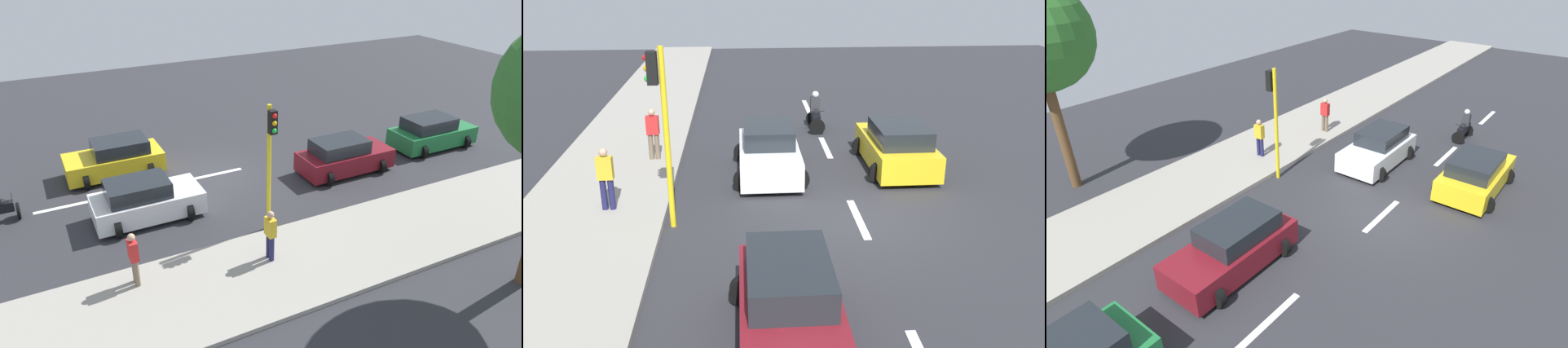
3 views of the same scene
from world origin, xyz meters
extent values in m
cube|color=#2D2D33|center=(0.00, 0.00, -0.05)|extent=(40.00, 60.00, 0.10)
cube|color=#9E998E|center=(7.00, 0.00, 0.07)|extent=(4.00, 60.00, 0.15)
cube|color=white|center=(0.00, -12.00, 0.01)|extent=(0.20, 2.40, 0.01)
cube|color=white|center=(0.00, -6.00, 0.01)|extent=(0.20, 2.40, 0.01)
cube|color=white|center=(0.00, 0.00, 0.01)|extent=(0.20, 2.40, 0.01)
cube|color=white|center=(0.00, 6.00, 0.01)|extent=(0.20, 2.40, 0.01)
cylinder|color=black|center=(2.64, 9.05, 0.32)|extent=(0.64, 0.22, 0.64)
cube|color=white|center=(2.14, -3.44, 0.56)|extent=(1.80, 3.84, 0.80)
cube|color=#1E2328|center=(2.14, -3.75, 1.24)|extent=(1.51, 2.15, 0.56)
cylinder|color=black|center=(1.35, -2.17, 0.32)|extent=(0.64, 0.22, 0.64)
cylinder|color=black|center=(2.93, -2.17, 0.32)|extent=(0.64, 0.22, 0.64)
cylinder|color=black|center=(1.35, -4.70, 0.32)|extent=(0.64, 0.22, 0.64)
cylinder|color=black|center=(2.93, -4.70, 0.32)|extent=(0.64, 0.22, 0.64)
cube|color=maroon|center=(2.21, 5.06, 0.56)|extent=(1.72, 4.02, 0.80)
cube|color=#1E2328|center=(2.21, 4.74, 1.24)|extent=(1.45, 2.25, 0.56)
cylinder|color=black|center=(1.46, 6.39, 0.32)|extent=(0.64, 0.22, 0.64)
cylinder|color=black|center=(2.96, 6.39, 0.32)|extent=(0.64, 0.22, 0.64)
cylinder|color=black|center=(1.46, 3.74, 0.32)|extent=(0.64, 0.22, 0.64)
cylinder|color=black|center=(2.96, 3.74, 0.32)|extent=(0.64, 0.22, 0.64)
cube|color=yellow|center=(-1.94, -3.79, 0.56)|extent=(1.87, 3.95, 0.80)
cube|color=#1E2328|center=(-1.94, -3.47, 1.24)|extent=(1.57, 2.21, 0.56)
cylinder|color=black|center=(-1.12, -5.09, 0.32)|extent=(0.64, 0.22, 0.64)
cylinder|color=black|center=(-2.76, -5.09, 0.32)|extent=(0.64, 0.22, 0.64)
cylinder|color=black|center=(-1.12, -2.48, 0.32)|extent=(0.64, 0.22, 0.64)
cylinder|color=black|center=(-2.76, -2.48, 0.32)|extent=(0.64, 0.22, 0.64)
cylinder|color=black|center=(0.09, -7.63, 0.30)|extent=(0.60, 0.10, 0.60)
cylinder|color=black|center=(0.09, -8.83, 0.30)|extent=(0.60, 0.10, 0.60)
cube|color=black|center=(0.09, -8.28, 0.55)|extent=(0.28, 1.10, 0.36)
sphere|color=black|center=(0.09, -8.08, 0.73)|extent=(0.32, 0.32, 0.32)
cylinder|color=black|center=(0.09, -7.73, 0.90)|extent=(0.55, 0.04, 0.04)
cube|color=#333338|center=(0.09, -8.38, 1.00)|extent=(0.36, 0.24, 0.60)
sphere|color=silver|center=(0.09, -8.33, 1.40)|extent=(0.26, 0.26, 0.26)
cylinder|color=#72604C|center=(5.73, -4.78, 0.57)|extent=(0.16, 0.16, 0.85)
cylinder|color=#72604C|center=(5.93, -4.78, 0.57)|extent=(0.16, 0.16, 0.85)
cube|color=red|center=(5.83, -4.78, 1.30)|extent=(0.40, 0.24, 0.60)
sphere|color=tan|center=(5.83, -4.78, 1.73)|extent=(0.22, 0.22, 0.22)
cylinder|color=#1E1E4C|center=(6.40, -0.79, 0.57)|extent=(0.16, 0.16, 0.85)
cylinder|color=#1E1E4C|center=(6.60, -0.79, 0.57)|extent=(0.16, 0.16, 0.85)
cube|color=gold|center=(6.50, -0.79, 1.30)|extent=(0.40, 0.24, 0.60)
sphere|color=tan|center=(6.50, -0.79, 1.73)|extent=(0.22, 0.22, 0.22)
cylinder|color=yellow|center=(4.75, 0.06, 2.25)|extent=(0.14, 0.14, 4.50)
cube|color=black|center=(4.97, 0.06, 4.00)|extent=(0.24, 0.24, 0.76)
sphere|color=red|center=(5.09, 0.06, 4.24)|extent=(0.16, 0.16, 0.16)
sphere|color=#F2A50C|center=(5.09, 0.06, 4.00)|extent=(0.16, 0.16, 0.16)
sphere|color=green|center=(5.09, 0.06, 3.76)|extent=(0.16, 0.16, 0.16)
cylinder|color=brown|center=(10.68, 5.39, 2.22)|extent=(0.36, 0.36, 4.44)
camera|label=1|loc=(17.44, -6.64, 9.25)|focal=33.55mm
camera|label=2|loc=(2.95, 13.42, 6.39)|focal=39.77mm
camera|label=3|loc=(-5.52, 11.61, 8.57)|focal=29.60mm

